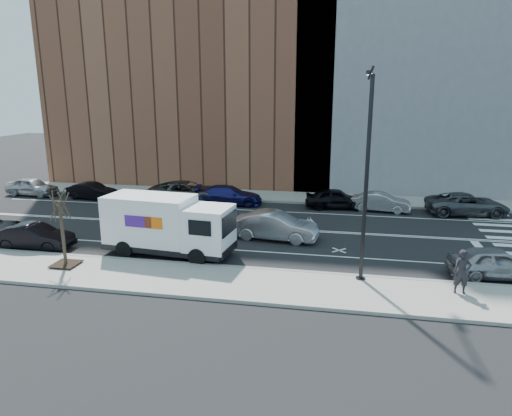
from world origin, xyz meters
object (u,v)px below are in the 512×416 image
at_px(fedex_van, 167,225).
at_px(driving_sedan, 275,226).
at_px(far_parked_a, 32,187).
at_px(near_parked_front, 496,263).
at_px(pedestrian, 462,272).
at_px(far_parked_b, 92,191).

relative_size(fedex_van, driving_sedan, 1.42).
bearing_deg(driving_sedan, far_parked_a, 76.26).
bearing_deg(near_parked_front, pedestrian, 133.77).
distance_m(fedex_van, far_parked_a, 19.97).
bearing_deg(driving_sedan, fedex_van, 130.98).
bearing_deg(far_parked_a, fedex_van, -120.47).
relative_size(driving_sedan, pedestrian, 2.61).
xyz_separation_m(fedex_van, driving_sedan, (5.15, 3.56, -0.82)).
height_order(fedex_van, far_parked_a, fedex_van).
height_order(fedex_van, driving_sedan, fedex_van).
distance_m(far_parked_a, driving_sedan, 22.90).
bearing_deg(pedestrian, far_parked_b, 150.75).
distance_m(far_parked_b, near_parked_front, 28.96).
height_order(fedex_van, near_parked_front, fedex_van).
relative_size(far_parked_b, driving_sedan, 0.82).
bearing_deg(far_parked_b, pedestrian, -112.43).
bearing_deg(near_parked_front, fedex_van, 83.54).
distance_m(far_parked_a, near_parked_front, 34.29).
xyz_separation_m(far_parked_a, near_parked_front, (32.29, -11.54, -0.02)).
xyz_separation_m(far_parked_b, near_parked_front, (26.69, -11.22, 0.05)).
xyz_separation_m(far_parked_a, driving_sedan, (21.52, -7.84, 0.07)).
xyz_separation_m(driving_sedan, near_parked_front, (10.78, -3.70, -0.10)).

